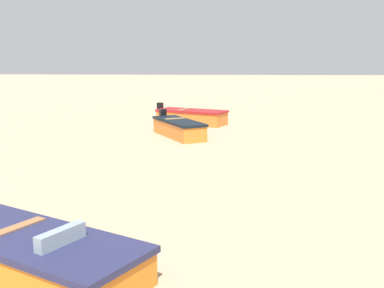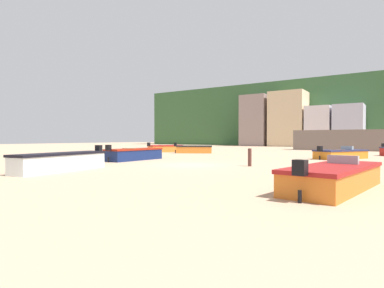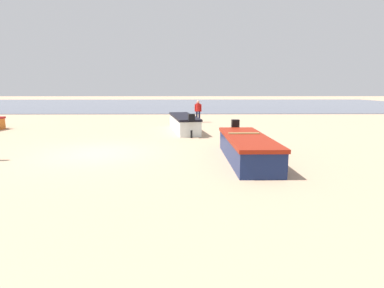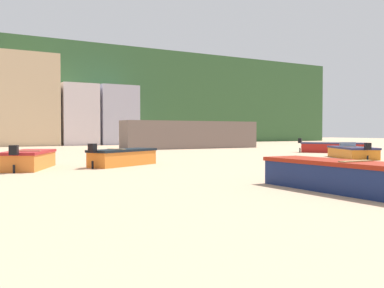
{
  "view_description": "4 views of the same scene",
  "coord_description": "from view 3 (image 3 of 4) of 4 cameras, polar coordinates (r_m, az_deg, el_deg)",
  "views": [
    {
      "loc": [
        15.0,
        14.71,
        3.96
      ],
      "look_at": [
        0.65,
        13.95,
        1.26
      ],
      "focal_mm": 44.58,
      "sensor_mm": 36.0,
      "label": 1
    },
    {
      "loc": [
        10.7,
        -15.84,
        1.64
      ],
      "look_at": [
        -3.82,
        6.24,
        1.15
      ],
      "focal_mm": 29.19,
      "sensor_mm": 36.0,
      "label": 2
    },
    {
      "loc": [
        -3.58,
        11.99,
        2.57
      ],
      "look_at": [
        -3.7,
        2.94,
        0.91
      ],
      "focal_mm": 28.97,
      "sensor_mm": 36.0,
      "label": 3
    },
    {
      "loc": [
        -15.24,
        -7.23,
        1.7
      ],
      "look_at": [
        -5.23,
        10.55,
        1.1
      ],
      "focal_mm": 39.73,
      "sensor_mm": 36.0,
      "label": 4
    }
  ],
  "objects": [
    {
      "name": "boat_white_0",
      "position": [
        18.52,
        -1.52,
        3.87
      ],
      "size": [
        2.03,
        5.53,
        1.24
      ],
      "rotation": [
        0.0,
        0.0,
        3.3
      ],
      "color": "white",
      "rests_on": "ground"
    },
    {
      "name": "beach_walker_foreground",
      "position": [
        23.12,
        1.12,
        6.37
      ],
      "size": [
        0.53,
        0.43,
        1.62
      ],
      "rotation": [
        0.0,
        0.0,
        2.83
      ],
      "color": "black",
      "rests_on": "ground"
    },
    {
      "name": "tidal_water",
      "position": [
        48.19,
        -5.04,
        7.32
      ],
      "size": [
        80.0,
        36.0,
        0.06
      ],
      "primitive_type": "cube",
      "color": "slate",
      "rests_on": "ground"
    },
    {
      "name": "boat_navy_3",
      "position": [
        11.16,
        10.04,
        -0.73
      ],
      "size": [
        1.49,
        5.2,
        1.2
      ],
      "rotation": [
        0.0,
        0.0,
        0.01
      ],
      "color": "navy",
      "rests_on": "ground"
    },
    {
      "name": "ground_plane",
      "position": [
        12.78,
        -17.01,
        -1.67
      ],
      "size": [
        160.0,
        160.0,
        0.0
      ],
      "primitive_type": "plane",
      "color": "tan"
    }
  ]
}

